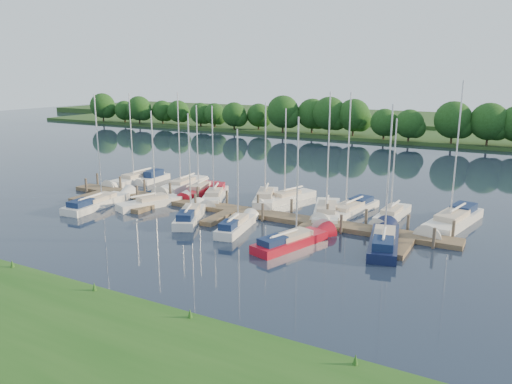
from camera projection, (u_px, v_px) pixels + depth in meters
The scene contains 23 objects.
ground at pixel (184, 236), 39.85m from camera, with size 260.00×260.00×0.00m, color #182130.
dock at pixel (231, 212), 46.03m from camera, with size 40.00×6.00×0.40m.
mooring_pilings at pixel (238, 205), 46.89m from camera, with size 38.24×2.84×2.00m.
far_shore at pixel (401, 133), 103.67m from camera, with size 180.00×30.00×0.60m, color #1F3E18.
distant_hill at pixel (425, 120), 124.87m from camera, with size 220.00×40.00×1.40m, color #335123.
treeline at pixel (377, 119), 92.31m from camera, with size 146.36×10.05×8.19m.
sailboat_n_0 at pixel (136, 180), 58.85m from camera, with size 2.25×8.47×10.84m.
motorboat at pixel (153, 179), 59.33m from camera, with size 1.63×5.15×1.70m.
sailboat_n_2 at pixel (182, 186), 56.14m from camera, with size 2.75×8.81×11.02m.
sailboat_n_3 at pixel (200, 192), 53.42m from camera, with size 2.95×7.73×9.86m.
sailboat_n_4 at pixel (215, 197), 51.04m from camera, with size 4.34×7.63×9.97m.
sailboat_n_5 at pixel (266, 200), 49.94m from camera, with size 4.28×7.95×10.43m.
sailboat_n_6 at pixel (286, 199), 50.46m from camera, with size 3.70×7.58×9.70m.
sailboat_n_7 at pixel (326, 214), 45.00m from camera, with size 4.45×9.14×11.58m.
sailboat_n_8 at pixel (348, 211), 45.95m from camera, with size 3.54×9.25×11.48m.
sailboat_n_9 at pixel (391, 216), 44.41m from camera, with size 2.03×7.27×9.33m.
sailboat_n_10 at pixel (452, 222), 42.41m from camera, with size 4.07×10.05×12.61m.
sailboat_s_0 at pixel (99, 203), 48.63m from camera, with size 2.63×8.86×11.15m.
sailboat_s_1 at pixel (153, 203), 48.62m from camera, with size 4.02×7.37×9.63m.
sailboat_s_2 at pixel (190, 216), 44.09m from camera, with size 4.40×7.34×9.77m.
sailboat_s_3 at pixel (236, 226), 41.31m from camera, with size 2.52×6.75×8.76m.
sailboat_s_4 at pixel (293, 242), 37.69m from camera, with size 3.85×7.89×10.03m.
sailboat_s_5 at pixel (384, 242), 37.44m from camera, with size 3.51×8.66×11.02m.
Camera 1 is at (23.29, -30.42, 12.90)m, focal length 35.00 mm.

